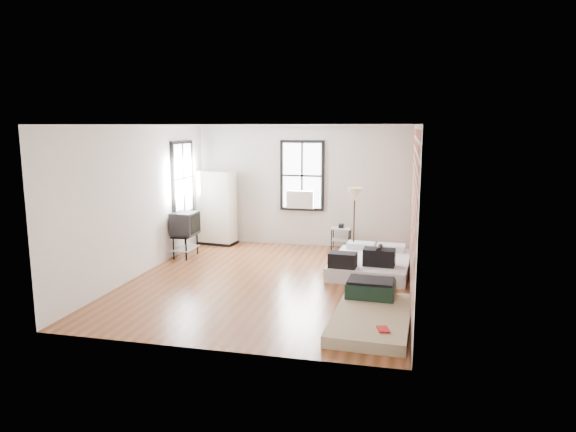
% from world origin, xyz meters
% --- Properties ---
extents(ground, '(6.00, 6.00, 0.00)m').
position_xyz_m(ground, '(0.00, 0.00, 0.00)').
color(ground, brown).
rests_on(ground, ground).
extents(room_shell, '(5.02, 6.02, 2.80)m').
position_xyz_m(room_shell, '(0.23, 0.36, 1.74)').
color(room_shell, silver).
rests_on(room_shell, ground).
extents(mattress_main, '(1.56, 2.05, 0.63)m').
position_xyz_m(mattress_main, '(1.74, 1.02, 0.17)').
color(mattress_main, white).
rests_on(mattress_main, ground).
extents(mattress_bare, '(1.16, 2.06, 0.43)m').
position_xyz_m(mattress_bare, '(1.93, -1.50, 0.13)').
color(mattress_bare, tan).
rests_on(mattress_bare, ground).
extents(wardrobe, '(0.93, 0.61, 1.74)m').
position_xyz_m(wardrobe, '(-2.00, 2.65, 0.87)').
color(wardrobe, black).
rests_on(wardrobe, ground).
extents(side_table, '(0.45, 0.36, 0.59)m').
position_xyz_m(side_table, '(0.96, 2.72, 0.39)').
color(side_table, black).
rests_on(side_table, ground).
extents(floor_lamp, '(0.33, 0.33, 1.53)m').
position_xyz_m(floor_lamp, '(1.33, 1.89, 1.30)').
color(floor_lamp, black).
rests_on(floor_lamp, ground).
extents(tv_stand, '(0.49, 0.69, 0.97)m').
position_xyz_m(tv_stand, '(-2.21, 1.30, 0.70)').
color(tv_stand, black).
rests_on(tv_stand, ground).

